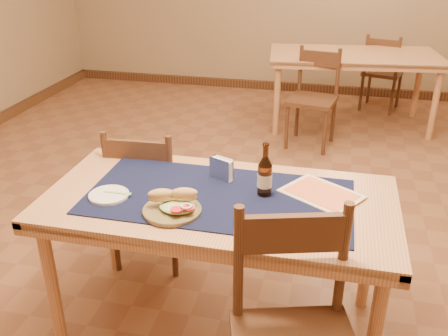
% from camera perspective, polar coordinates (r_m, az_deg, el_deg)
% --- Properties ---
extents(room, '(6.04, 7.04, 2.84)m').
position_cam_1_polar(room, '(2.82, 3.35, 16.29)').
color(room, brown).
rests_on(room, ground).
extents(main_table, '(1.60, 0.80, 0.75)m').
position_cam_1_polar(main_table, '(2.32, -0.56, -5.11)').
color(main_table, tan).
rests_on(main_table, ground).
extents(placemat, '(1.20, 0.60, 0.01)m').
position_cam_1_polar(placemat, '(2.28, -0.57, -3.26)').
color(placemat, black).
rests_on(placemat, main_table).
extents(baseboard, '(6.00, 7.00, 0.10)m').
position_cam_1_polar(baseboard, '(3.31, 2.76, -7.43)').
color(baseboard, '#4F321C').
rests_on(baseboard, ground).
extents(back_table, '(1.74, 1.02, 0.75)m').
position_cam_1_polar(back_table, '(5.24, 14.62, 11.67)').
color(back_table, tan).
rests_on(back_table, ground).
extents(chair_main_far, '(0.44, 0.44, 0.89)m').
position_cam_1_polar(chair_main_far, '(2.94, -8.58, -2.89)').
color(chair_main_far, '#4F321C').
rests_on(chair_main_far, ground).
extents(chair_back_near, '(0.48, 0.48, 0.89)m').
position_cam_1_polar(chair_back_near, '(4.71, 10.18, 8.02)').
color(chair_back_near, '#4F321C').
rests_on(chair_back_near, ground).
extents(chair_back_far, '(0.49, 0.49, 0.85)m').
position_cam_1_polar(chair_back_far, '(5.87, 17.63, 10.48)').
color(chair_back_far, '#4F321C').
rests_on(chair_back_far, ground).
extents(sandwich_plate, '(0.26, 0.26, 0.10)m').
position_cam_1_polar(sandwich_plate, '(2.15, -5.79, -4.34)').
color(sandwich_plate, brown).
rests_on(sandwich_plate, placemat).
extents(side_plate, '(0.18, 0.18, 0.02)m').
position_cam_1_polar(side_plate, '(2.33, -13.03, -3.00)').
color(side_plate, white).
rests_on(side_plate, placemat).
extents(fork, '(0.13, 0.02, 0.00)m').
position_cam_1_polar(fork, '(2.32, -11.83, -2.83)').
color(fork, '#7FC76D').
rests_on(fork, side_plate).
extents(beer_bottle, '(0.07, 0.07, 0.25)m').
position_cam_1_polar(beer_bottle, '(2.25, 4.68, -0.92)').
color(beer_bottle, '#4D250D').
rests_on(beer_bottle, placemat).
extents(napkin_holder, '(0.13, 0.09, 0.11)m').
position_cam_1_polar(napkin_holder, '(2.41, -0.30, -0.13)').
color(napkin_holder, silver).
rests_on(napkin_holder, placemat).
extents(menu_card, '(0.41, 0.39, 0.01)m').
position_cam_1_polar(menu_card, '(2.33, 11.08, -2.87)').
color(menu_card, beige).
rests_on(menu_card, placemat).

